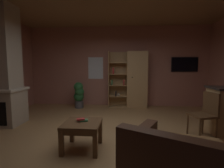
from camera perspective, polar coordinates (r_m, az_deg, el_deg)
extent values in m
cube|color=#A37A4C|center=(3.50, -0.54, -18.22)|extent=(6.52, 5.76, 0.02)
cube|color=#AD7060|center=(6.10, 1.84, 6.08)|extent=(6.64, 0.06, 2.90)
cube|color=white|center=(6.16, -5.72, 5.55)|extent=(0.56, 0.01, 0.80)
cube|color=tan|center=(4.91, -33.43, -6.82)|extent=(0.85, 0.65, 0.85)
cube|color=tan|center=(4.83, -34.39, 10.24)|extent=(0.73, 0.56, 2.05)
cube|color=beige|center=(4.84, -33.73, -1.54)|extent=(0.93, 0.73, 0.06)
cube|color=tan|center=(5.85, 8.70, 1.49)|extent=(0.71, 0.38, 1.97)
cube|color=tan|center=(6.02, 2.09, 1.66)|extent=(0.65, 0.02, 1.97)
cube|color=tan|center=(5.86, -1.07, 1.56)|extent=(0.02, 0.38, 1.97)
sphere|color=black|center=(5.63, 7.07, 2.35)|extent=(0.04, 0.04, 0.04)
cube|color=tan|center=(5.99, 1.99, -7.82)|extent=(0.65, 0.38, 0.02)
cube|color=tan|center=(5.91, 2.00, -4.19)|extent=(0.65, 0.38, 0.02)
cube|color=tan|center=(5.85, 2.01, -0.39)|extent=(0.65, 0.38, 0.02)
cube|color=tan|center=(5.82, 2.03, 3.47)|extent=(0.65, 0.38, 0.02)
cube|color=tan|center=(5.82, 2.04, 7.35)|extent=(0.65, 0.38, 0.02)
cube|color=#387247|center=(5.80, 0.01, 0.53)|extent=(0.04, 0.23, 0.17)
cube|color=#B22D2D|center=(5.78, 4.17, 0.53)|extent=(0.04, 0.23, 0.18)
cube|color=black|center=(5.84, 1.38, -3.32)|extent=(0.03, 0.23, 0.18)
cube|color=#B22D2D|center=(5.77, 0.48, 4.61)|extent=(0.05, 0.23, 0.21)
sphere|color=beige|center=(5.90, 2.25, -3.71)|extent=(0.10, 0.10, 0.10)
cube|color=#4C2D1E|center=(2.19, 9.72, -23.72)|extent=(0.55, 0.88, 0.67)
cube|color=olive|center=(1.82, 26.98, -22.36)|extent=(0.43, 0.28, 0.42)
cube|color=brown|center=(1.80, 25.30, -24.86)|extent=(0.41, 0.34, 0.34)
cube|color=brown|center=(2.93, -10.37, -13.44)|extent=(0.62, 0.60, 0.05)
cube|color=brown|center=(2.95, -10.35, -14.63)|extent=(0.56, 0.54, 0.08)
cube|color=brown|center=(2.87, -17.24, -19.16)|extent=(0.07, 0.07, 0.43)
cube|color=brown|center=(2.73, -5.88, -20.28)|extent=(0.07, 0.07, 0.43)
cube|color=brown|center=(3.32, -13.81, -15.56)|extent=(0.07, 0.07, 0.43)
cube|color=brown|center=(3.20, -4.15, -16.24)|extent=(0.07, 0.07, 0.43)
cube|color=#387247|center=(2.97, -9.74, -12.39)|extent=(0.15, 0.13, 0.03)
cube|color=#B22D2D|center=(2.95, -10.88, -11.96)|extent=(0.16, 0.12, 0.03)
cube|color=brown|center=(3.78, 28.89, -9.55)|extent=(0.52, 0.52, 0.04)
cube|color=brown|center=(3.85, 31.25, -5.74)|extent=(0.14, 0.40, 0.44)
cylinder|color=brown|center=(3.88, 24.89, -12.55)|extent=(0.04, 0.04, 0.46)
cylinder|color=brown|center=(3.61, 28.32, -14.08)|extent=(0.04, 0.04, 0.46)
cylinder|color=brown|center=(4.09, 29.07, -11.79)|extent=(0.04, 0.04, 0.46)
cylinder|color=brown|center=(3.84, 32.61, -13.12)|extent=(0.04, 0.04, 0.46)
cylinder|color=#4C4C51|center=(5.93, -11.36, -6.94)|extent=(0.31, 0.31, 0.25)
sphere|color=#235B2D|center=(5.91, -11.51, -4.38)|extent=(0.35, 0.35, 0.35)
sphere|color=#235B2D|center=(5.83, -11.28, -2.70)|extent=(0.32, 0.32, 0.32)
sphere|color=#235B2D|center=(5.82, -11.60, -0.96)|extent=(0.32, 0.32, 0.32)
cube|color=black|center=(6.40, 23.96, 6.25)|extent=(0.91, 0.05, 0.51)
cube|color=black|center=(6.37, 24.04, 6.25)|extent=(0.87, 0.01, 0.47)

